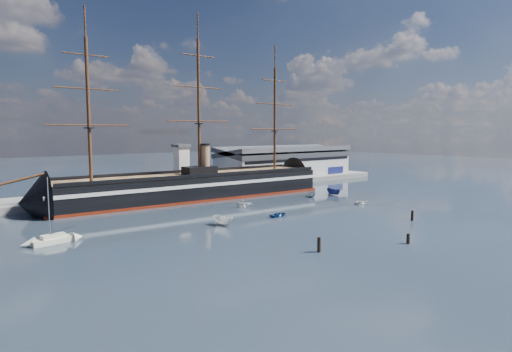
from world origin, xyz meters
TOP-DOWN VIEW (x-y plane):
  - ground at (0.00, 40.00)m, footprint 600.00×600.00m
  - quay at (10.00, 76.00)m, footprint 180.00×18.00m
  - warehouse at (58.00, 80.00)m, footprint 63.00×21.00m
  - quay_tower at (3.00, 73.00)m, footprint 5.00×5.00m
  - warship at (-1.59, 60.00)m, footprint 113.27×20.76m
  - sailboat at (-49.15, 29.89)m, footprint 8.24×3.50m
  - motorboat_a at (-15.06, 22.19)m, footprint 7.18×3.21m
  - motorboat_b at (1.78, 21.88)m, footprint 1.45×3.27m
  - motorboat_c at (32.10, 39.15)m, footprint 5.69×3.87m
  - motorboat_d at (3.11, 38.18)m, footprint 6.40×7.32m
  - motorboat_e at (33.54, 20.34)m, footprint 1.75×3.24m
  - motorboat_f at (40.93, 37.58)m, footprint 7.11×2.93m
  - piling_near_left at (-14.22, -6.24)m, footprint 0.64×0.64m
  - piling_near_mid at (3.24, -13.07)m, footprint 0.64×0.64m
  - piling_near_right at (23.34, -1.94)m, footprint 0.64×0.64m

SIDE VIEW (x-z plane):
  - ground at x=0.00m, z-range 0.00..0.00m
  - quay at x=10.00m, z-range -1.00..1.00m
  - motorboat_a at x=-15.06m, z-range -1.39..1.39m
  - motorboat_b at x=1.78m, z-range -0.75..0.75m
  - motorboat_c at x=32.10m, z-range -1.07..1.07m
  - motorboat_d at x=3.11m, z-range -1.26..1.26m
  - motorboat_e at x=33.54m, z-range -0.72..0.72m
  - motorboat_f at x=40.93m, z-range -1.40..1.40m
  - piling_near_left at x=-14.22m, z-range -1.72..1.72m
  - piling_near_mid at x=3.24m, z-range -1.34..1.34m
  - piling_near_right at x=23.34m, z-range -1.56..1.56m
  - sailboat at x=-49.15m, z-range -5.57..7.20m
  - warship at x=-1.59m, z-range -22.93..31.01m
  - warehouse at x=58.00m, z-range 2.18..13.78m
  - quay_tower at x=3.00m, z-range 2.25..17.25m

